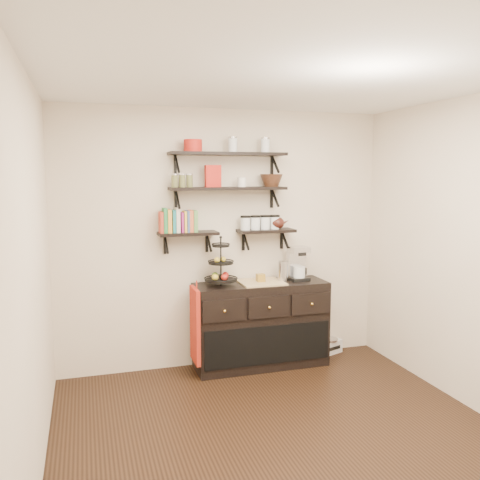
{
  "coord_description": "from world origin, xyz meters",
  "views": [
    {
      "loc": [
        -1.42,
        -3.4,
        2.03
      ],
      "look_at": [
        -0.02,
        1.15,
        1.41
      ],
      "focal_mm": 38.0,
      "sensor_mm": 36.0,
      "label": 1
    }
  ],
  "objects_px": {
    "fruit_stand": "(221,269)",
    "radio": "(330,346)",
    "sideboard": "(261,324)",
    "coffee_maker": "(298,264)"
  },
  "relations": [
    {
      "from": "sideboard",
      "to": "coffee_maker",
      "type": "distance_m",
      "value": 0.75
    },
    {
      "from": "fruit_stand",
      "to": "radio",
      "type": "relative_size",
      "value": 1.55
    },
    {
      "from": "sideboard",
      "to": "coffee_maker",
      "type": "bearing_deg",
      "value": 3.36
    },
    {
      "from": "fruit_stand",
      "to": "radio",
      "type": "distance_m",
      "value": 1.64
    },
    {
      "from": "sideboard",
      "to": "fruit_stand",
      "type": "bearing_deg",
      "value": 179.55
    },
    {
      "from": "fruit_stand",
      "to": "radio",
      "type": "height_order",
      "value": "fruit_stand"
    },
    {
      "from": "sideboard",
      "to": "radio",
      "type": "xyz_separation_m",
      "value": [
        0.88,
        0.13,
        -0.37
      ]
    },
    {
      "from": "coffee_maker",
      "to": "sideboard",
      "type": "bearing_deg",
      "value": 178.91
    },
    {
      "from": "sideboard",
      "to": "radio",
      "type": "bearing_deg",
      "value": 8.17
    },
    {
      "from": "sideboard",
      "to": "radio",
      "type": "distance_m",
      "value": 0.96
    }
  ]
}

